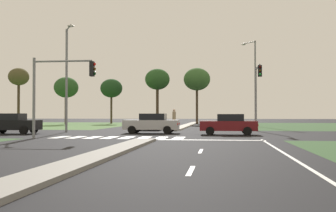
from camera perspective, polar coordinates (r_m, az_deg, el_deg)
ground_plane at (r=32.10m, az=-0.52°, el=-3.92°), size 200.00×200.00×0.00m
grass_verge_far_left at (r=63.69m, az=-20.74°, el=-2.45°), size 35.00×35.00×0.01m
median_island_near at (r=13.56m, az=-11.44°, el=-7.45°), size 1.20×22.00×0.14m
median_island_far at (r=56.96m, az=2.85°, el=-2.62°), size 1.20×36.00×0.14m
lane_dash_second at (r=11.49m, az=3.18°, el=-8.95°), size 0.14×2.00×0.01m
lane_dash_third at (r=17.44m, az=4.56°, el=-6.26°), size 0.14×2.00×0.01m
edge_line_right at (r=14.10m, az=17.72°, el=-7.44°), size 0.14×24.00×0.01m
stop_bar_near at (r=24.83m, az=6.04°, el=-4.72°), size 6.40×0.50×0.01m
crosswalk_bar_near at (r=28.69m, az=-14.77°, el=-4.21°), size 0.70×2.80×0.01m
crosswalk_bar_second at (r=28.28m, az=-12.60°, el=-4.26°), size 0.70×2.80×0.01m
crosswalk_bar_third at (r=27.91m, az=-10.37°, el=-4.31°), size 0.70×2.80×0.01m
crosswalk_bar_fourth at (r=27.59m, az=-8.09°, el=-4.36°), size 0.70×2.80×0.01m
crosswalk_bar_fifth at (r=27.31m, az=-5.75°, el=-4.39°), size 0.70×2.80×0.01m
crosswalk_bar_sixth at (r=27.08m, az=-3.37°, el=-4.43°), size 0.70×2.80×0.01m
crosswalk_bar_seventh at (r=26.89m, az=-0.95°, el=-4.45°), size 0.70×2.80×0.01m
crosswalk_bar_eighth at (r=26.75m, az=1.49°, el=-4.47°), size 0.70×2.80×0.01m
car_black_near at (r=34.72m, az=-20.76°, el=-2.28°), size 4.20×1.95×1.61m
car_maroon_second at (r=31.30m, az=8.43°, el=-2.51°), size 4.27×2.08×1.57m
car_grey_third at (r=40.56m, az=-2.21°, el=-2.20°), size 2.05×4.15×1.57m
car_silver_fourth at (r=33.24m, az=-2.28°, el=-2.41°), size 4.44×2.07×1.60m
traffic_signal_near_left at (r=27.29m, az=-15.14°, el=3.14°), size 4.21×0.32×5.21m
traffic_signal_far_right at (r=37.12m, az=12.28°, el=2.70°), size 0.32×4.27×5.90m
street_lamp_second at (r=36.12m, az=-13.85°, el=4.38°), size 1.50×2.26×8.88m
street_lamp_third at (r=52.76m, az=11.88°, el=3.66°), size 1.72×1.72×10.77m
pedestrian_at_median at (r=40.22m, az=0.85°, el=-1.49°), size 0.34×0.34×1.91m
treeline_near at (r=70.73m, az=-20.01°, el=3.72°), size 3.29×3.29×9.00m
treeline_second at (r=65.16m, az=-13.95°, el=2.47°), size 3.72×3.72×7.25m
treeline_third at (r=67.34m, az=-7.86°, el=2.42°), size 3.56×3.56×7.27m
treeline_fourth at (r=63.47m, az=-1.48°, el=3.65°), size 3.81×3.81×8.54m
treeline_fifth at (r=64.43m, az=4.03°, el=3.68°), size 4.14×4.14×8.76m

